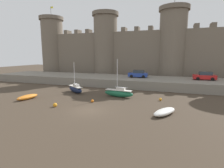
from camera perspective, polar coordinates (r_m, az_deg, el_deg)
name	(u,v)px	position (r m, az deg, el deg)	size (l,w,h in m)	color
ground_plane	(89,110)	(21.42, -7.47, -8.56)	(160.00, 160.00, 0.00)	#423528
quay_road	(128,81)	(38.78, 5.14, 0.95)	(65.29, 10.00, 1.73)	gray
castle	(137,49)	(47.68, 8.09, 11.20)	(60.53, 7.25, 21.05)	#706354
sailboat_midflat_centre	(75,89)	(31.53, -11.86, -1.56)	(4.34, 3.43, 5.38)	#141E3D
rowboat_foreground_centre	(165,112)	(20.56, 16.78, -8.64)	(2.95, 3.89, 0.67)	silver
rowboat_midflat_right	(27,97)	(29.27, -25.88, -3.81)	(1.64, 3.61, 0.68)	orange
sailboat_foreground_left	(119,93)	(27.74, 2.20, -2.88)	(4.90, 1.57, 5.96)	#1E6B47
mooring_buoy_near_shore	(55,105)	(23.73, -18.10, -6.50)	(0.52, 0.52, 0.52)	orange
mooring_buoy_near_channel	(92,101)	(24.81, -6.43, -5.50)	(0.42, 0.42, 0.42)	orange
mooring_buoy_off_centre	(160,99)	(26.49, 15.55, -4.84)	(0.41, 0.41, 0.41)	orange
car_quay_east	(138,74)	(38.43, 8.52, 3.27)	(4.16, 1.99, 1.62)	#263F99
car_quay_centre_east	(205,76)	(38.73, 28.02, 2.31)	(4.16, 1.99, 1.62)	red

